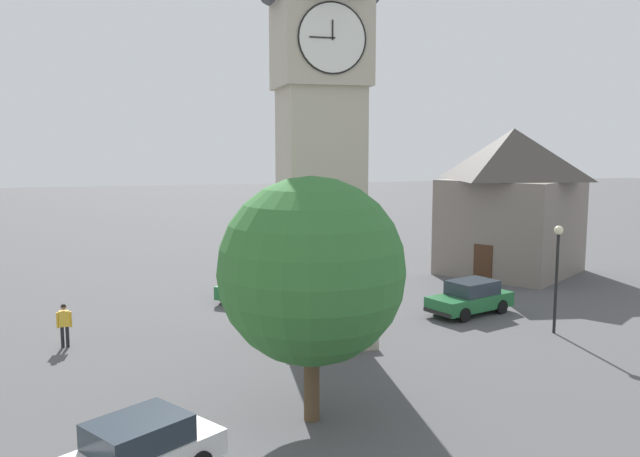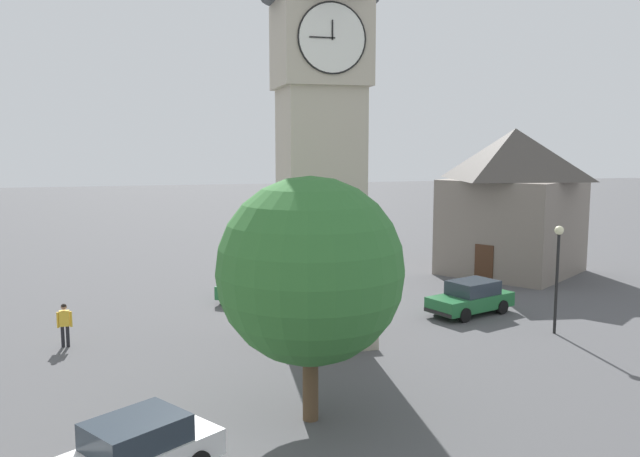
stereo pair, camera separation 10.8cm
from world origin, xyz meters
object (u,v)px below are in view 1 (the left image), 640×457
car_silver_kerb (470,297)px  building_terrace_right (512,200)px  tree (311,271)px  lamp_post (557,260)px  car_blue_kerb (250,283)px  car_red_corner (134,453)px  pedestrian (64,321)px  clock_tower (320,66)px

car_silver_kerb → building_terrace_right: 11.29m
tree → lamp_post: (-11.66, -5.57, -1.23)m
tree → building_terrace_right: building_terrace_right is taller
car_blue_kerb → car_red_corner: bearing=72.8°
car_red_corner → building_terrace_right: bearing=-137.4°
pedestrian → tree: (-7.44, 8.76, 3.24)m
clock_tower → pedestrian: clock_tower is taller
car_red_corner → lamp_post: 18.37m
car_blue_kerb → car_red_corner: (5.33, 17.22, 0.00)m
clock_tower → car_red_corner: size_ratio=4.17×
clock_tower → tree: clock_tower is taller
pedestrian → building_terrace_right: size_ratio=0.17×
building_terrace_right → clock_tower: bearing=35.0°
car_red_corner → tree: tree is taller
car_blue_kerb → building_terrace_right: 16.72m
car_blue_kerb → building_terrace_right: building_terrace_right is taller
clock_tower → car_red_corner: bearing=54.1°
tree → building_terrace_right: 24.08m
car_red_corner → building_terrace_right: size_ratio=0.43×
pedestrian → building_terrace_right: 25.86m
clock_tower → car_silver_kerb: clock_tower is taller
car_blue_kerb → tree: tree is taller
car_blue_kerb → pedestrian: (8.03, 6.07, 0.25)m
clock_tower → lamp_post: size_ratio=4.11×
tree → building_terrace_right: (-16.71, -17.34, 0.14)m
clock_tower → pedestrian: 13.66m
clock_tower → car_blue_kerb: (1.58, -7.67, -9.82)m
pedestrian → car_blue_kerb: bearing=-142.9°
car_red_corner → clock_tower: bearing=-125.9°
car_silver_kerb → lamp_post: bearing=117.3°
clock_tower → lamp_post: clock_tower is taller
car_silver_kerb → pedestrian: pedestrian is taller
building_terrace_right → lamp_post: (5.05, 11.77, -1.37)m
clock_tower → car_blue_kerb: clock_tower is taller
car_silver_kerb → car_red_corner: same height
clock_tower → pedestrian: size_ratio=10.77×
car_red_corner → pedestrian: size_ratio=2.58×
car_red_corner → car_blue_kerb: bearing=-107.2°
clock_tower → car_red_corner: (6.91, 9.55, -9.82)m
car_red_corner → tree: 6.35m
car_red_corner → tree: bearing=-153.2°
car_red_corner → lamp_post: lamp_post is taller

